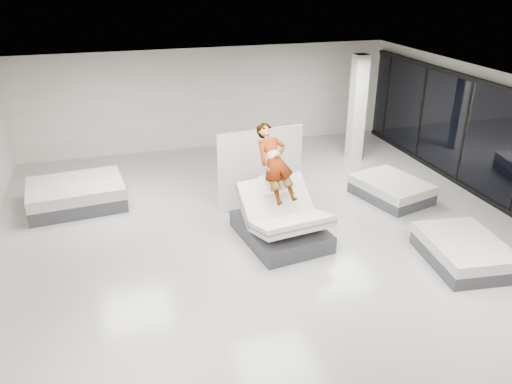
{
  "coord_description": "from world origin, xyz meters",
  "views": [
    {
      "loc": [
        -3.06,
        -8.59,
        5.52
      ],
      "look_at": [
        -0.23,
        0.89,
        1.0
      ],
      "focal_mm": 35.0,
      "sensor_mm": 36.0,
      "label": 1
    }
  ],
  "objects_px": {
    "flat_bed_left_far": "(76,194)",
    "column": "(357,109)",
    "remote": "(291,192)",
    "flat_bed_right_far": "(391,189)",
    "person": "(275,178)",
    "flat_bed_right_near": "(464,251)",
    "divider_panel": "(261,168)",
    "hero_bed": "(281,222)"
  },
  "relations": [
    {
      "from": "flat_bed_right_far",
      "to": "flat_bed_left_far",
      "type": "height_order",
      "value": "flat_bed_left_far"
    },
    {
      "from": "flat_bed_right_far",
      "to": "divider_panel",
      "type": "bearing_deg",
      "value": 169.79
    },
    {
      "from": "column",
      "to": "flat_bed_right_near",
      "type": "bearing_deg",
      "value": -95.44
    },
    {
      "from": "person",
      "to": "remote",
      "type": "xyz_separation_m",
      "value": [
        0.27,
        -0.32,
        -0.23
      ]
    },
    {
      "from": "person",
      "to": "remote",
      "type": "height_order",
      "value": "person"
    },
    {
      "from": "remote",
      "to": "flat_bed_left_far",
      "type": "relative_size",
      "value": 0.06
    },
    {
      "from": "hero_bed",
      "to": "person",
      "type": "height_order",
      "value": "person"
    },
    {
      "from": "flat_bed_right_far",
      "to": "flat_bed_right_near",
      "type": "height_order",
      "value": "flat_bed_right_near"
    },
    {
      "from": "flat_bed_right_far",
      "to": "flat_bed_left_far",
      "type": "bearing_deg",
      "value": 166.6
    },
    {
      "from": "flat_bed_right_near",
      "to": "remote",
      "type": "bearing_deg",
      "value": 146.98
    },
    {
      "from": "flat_bed_right_near",
      "to": "flat_bed_left_far",
      "type": "relative_size",
      "value": 0.84
    },
    {
      "from": "flat_bed_left_far",
      "to": "column",
      "type": "distance_m",
      "value": 8.29
    },
    {
      "from": "hero_bed",
      "to": "flat_bed_right_near",
      "type": "height_order",
      "value": "hero_bed"
    },
    {
      "from": "person",
      "to": "flat_bed_left_far",
      "type": "bearing_deg",
      "value": 139.81
    },
    {
      "from": "person",
      "to": "flat_bed_right_near",
      "type": "bearing_deg",
      "value": -42.58
    },
    {
      "from": "person",
      "to": "flat_bed_right_near",
      "type": "xyz_separation_m",
      "value": [
        3.27,
        -2.27,
        -1.09
      ]
    },
    {
      "from": "divider_panel",
      "to": "flat_bed_left_far",
      "type": "distance_m",
      "value": 4.64
    },
    {
      "from": "person",
      "to": "hero_bed",
      "type": "bearing_deg",
      "value": -90.0
    },
    {
      "from": "divider_panel",
      "to": "flat_bed_left_far",
      "type": "xyz_separation_m",
      "value": [
        -4.42,
        1.25,
        -0.68
      ]
    },
    {
      "from": "remote",
      "to": "flat_bed_right_far",
      "type": "height_order",
      "value": "remote"
    },
    {
      "from": "flat_bed_left_far",
      "to": "column",
      "type": "height_order",
      "value": "column"
    },
    {
      "from": "flat_bed_right_near",
      "to": "column",
      "type": "distance_m",
      "value": 6.18
    },
    {
      "from": "remote",
      "to": "column",
      "type": "xyz_separation_m",
      "value": [
        3.57,
        4.05,
        0.48
      ]
    },
    {
      "from": "flat_bed_right_far",
      "to": "column",
      "type": "height_order",
      "value": "column"
    },
    {
      "from": "person",
      "to": "flat_bed_right_far",
      "type": "xyz_separation_m",
      "value": [
        3.47,
        0.87,
        -1.1
      ]
    },
    {
      "from": "person",
      "to": "flat_bed_left_far",
      "type": "height_order",
      "value": "person"
    },
    {
      "from": "divider_panel",
      "to": "flat_bed_right_near",
      "type": "xyz_separation_m",
      "value": [
        3.14,
        -3.74,
        -0.73
      ]
    },
    {
      "from": "divider_panel",
      "to": "flat_bed_right_far",
      "type": "bearing_deg",
      "value": -16.13
    },
    {
      "from": "flat_bed_right_far",
      "to": "column",
      "type": "relative_size",
      "value": 0.66
    },
    {
      "from": "hero_bed",
      "to": "column",
      "type": "xyz_separation_m",
      "value": [
        3.79,
        4.07,
        1.18
      ]
    },
    {
      "from": "person",
      "to": "remote",
      "type": "relative_size",
      "value": 12.87
    },
    {
      "from": "person",
      "to": "divider_panel",
      "type": "relative_size",
      "value": 0.83
    },
    {
      "from": "person",
      "to": "column",
      "type": "height_order",
      "value": "column"
    },
    {
      "from": "person",
      "to": "remote",
      "type": "bearing_deg",
      "value": -57.85
    },
    {
      "from": "remote",
      "to": "flat_bed_right_far",
      "type": "xyz_separation_m",
      "value": [
        3.21,
        1.19,
        -0.87
      ]
    },
    {
      "from": "flat_bed_right_far",
      "to": "flat_bed_right_near",
      "type": "relative_size",
      "value": 1.05
    },
    {
      "from": "remote",
      "to": "flat_bed_right_near",
      "type": "height_order",
      "value": "remote"
    },
    {
      "from": "hero_bed",
      "to": "person",
      "type": "xyz_separation_m",
      "value": [
        -0.05,
        0.33,
        0.93
      ]
    },
    {
      "from": "flat_bed_right_far",
      "to": "column",
      "type": "bearing_deg",
      "value": 82.7
    },
    {
      "from": "flat_bed_left_far",
      "to": "column",
      "type": "relative_size",
      "value": 0.75
    },
    {
      "from": "column",
      "to": "flat_bed_left_far",
      "type": "bearing_deg",
      "value": -172.86
    },
    {
      "from": "flat_bed_right_near",
      "to": "flat_bed_left_far",
      "type": "distance_m",
      "value": 9.05
    }
  ]
}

